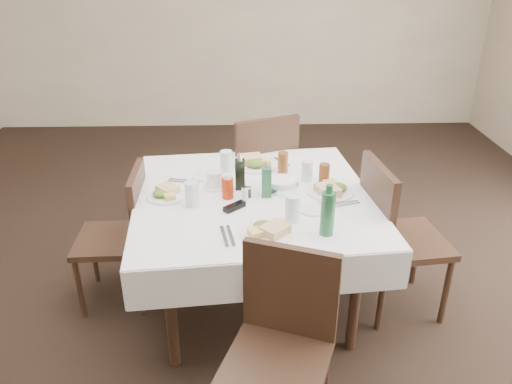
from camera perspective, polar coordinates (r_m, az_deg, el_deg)
ground_plane at (r=3.35m, az=-1.96°, el=-11.78°), size 7.00×7.00×0.00m
room_shell at (r=2.66m, az=-2.54°, el=18.57°), size 6.04×7.04×2.80m
dining_table at (r=2.95m, az=-0.29°, el=-1.65°), size 1.50×1.50×0.76m
chair_north at (r=3.71m, az=0.52°, el=2.55°), size 0.62×0.62×1.00m
chair_south at (r=2.29m, az=3.06°, el=-16.04°), size 0.56×0.56×0.92m
chair_east at (r=3.06m, az=15.26°, el=-4.20°), size 0.52×0.52×0.98m
chair_west at (r=3.17m, az=-14.81°, el=-4.09°), size 0.43×0.43×0.90m
meal_north at (r=3.29m, az=-0.12°, el=3.36°), size 0.29×0.29×0.06m
meal_south at (r=2.51m, az=1.32°, el=-4.48°), size 0.26×0.26×0.06m
meal_east at (r=2.96m, az=8.54°, el=0.27°), size 0.28×0.28×0.06m
meal_west at (r=2.93m, az=-10.24°, el=-0.16°), size 0.23×0.23×0.05m
side_plate_a at (r=3.15m, az=-5.90°, el=1.75°), size 0.15×0.15×0.01m
side_plate_b at (r=2.76m, az=6.51°, el=-1.96°), size 0.16×0.16×0.01m
water_n at (r=3.18m, az=-3.41°, el=3.45°), size 0.08×0.08×0.14m
water_s at (r=2.62m, az=4.20°, el=-1.86°), size 0.08×0.08×0.15m
water_e at (r=3.09m, az=5.87°, el=2.44°), size 0.07×0.07×0.13m
water_w at (r=2.79m, az=-7.31°, el=-0.21°), size 0.08×0.08×0.14m
iced_tea_a at (r=3.18m, az=3.10°, el=3.37°), size 0.07×0.07×0.14m
iced_tea_b at (r=3.04m, az=7.79°, el=1.99°), size 0.06×0.06×0.13m
bread_basket at (r=2.98m, az=3.05°, el=0.86°), size 0.19×0.19×0.06m
oil_cruet_dark at (r=2.95m, az=-1.85°, el=2.17°), size 0.06×0.06×0.24m
oil_cruet_green at (r=2.86m, az=1.19°, el=1.31°), size 0.06×0.06×0.23m
ketchup_bottle at (r=2.86m, az=-3.27°, el=0.57°), size 0.07×0.07×0.15m
salt_shaker at (r=2.83m, az=-1.30°, el=-0.19°), size 0.04×0.04×0.09m
pepper_shaker at (r=2.88m, az=-0.85°, el=0.01°), size 0.03×0.03×0.07m
coffee_mug at (r=2.99m, az=-4.73°, el=1.33°), size 0.14×0.14×0.10m
sunglasses at (r=2.76m, az=-2.47°, el=-1.69°), size 0.13×0.12×0.03m
green_bottle at (r=2.50m, az=8.19°, el=-2.36°), size 0.07×0.07×0.27m
sugar_caddy at (r=2.83m, az=8.14°, el=-0.98°), size 0.10×0.07×0.05m
cutlery_n at (r=3.36m, az=2.97°, el=3.47°), size 0.10×0.17×0.01m
cutlery_s at (r=2.50m, az=-3.27°, el=-5.08°), size 0.09×0.21×0.01m
cutlery_e at (r=2.85m, az=10.19°, el=-1.37°), size 0.18×0.09×0.01m
cutlery_w at (r=3.10m, az=-8.24°, el=1.19°), size 0.21×0.10×0.01m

